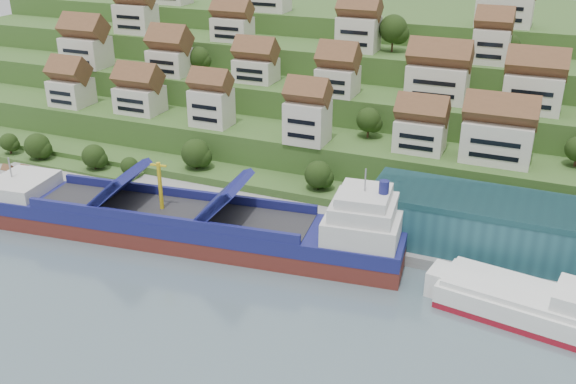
% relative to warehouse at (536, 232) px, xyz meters
% --- Properties ---
extents(ground, '(300.00, 300.00, 0.00)m').
position_rel_warehouse_xyz_m(ground, '(-52.00, -17.00, -7.20)').
color(ground, slate).
rests_on(ground, ground).
extents(quay, '(180.00, 14.00, 2.20)m').
position_rel_warehouse_xyz_m(quay, '(-32.00, -2.00, -6.10)').
color(quay, gray).
rests_on(quay, ground).
extents(pebble_beach, '(45.00, 20.00, 1.00)m').
position_rel_warehouse_xyz_m(pebble_beach, '(-110.00, -5.00, -6.70)').
color(pebble_beach, gray).
rests_on(pebble_beach, ground).
extents(hillside, '(260.00, 128.00, 31.00)m').
position_rel_warehouse_xyz_m(hillside, '(-52.00, 86.55, 3.46)').
color(hillside, '#2D4C1E').
rests_on(hillside, ground).
extents(hillside_village, '(160.79, 64.21, 28.94)m').
position_rel_warehouse_xyz_m(hillside_village, '(-49.15, 42.51, 16.58)').
color(hillside_village, silver).
rests_on(hillside_village, ground).
extents(hillside_trees, '(142.42, 61.03, 31.65)m').
position_rel_warehouse_xyz_m(hillside_trees, '(-60.63, 27.41, 9.38)').
color(hillside_trees, '#223913').
rests_on(hillside_trees, ground).
extents(warehouse, '(60.00, 15.00, 10.00)m').
position_rel_warehouse_xyz_m(warehouse, '(0.00, 0.00, 0.00)').
color(warehouse, '#22525C').
rests_on(warehouse, quay).
extents(flagpole, '(1.28, 0.16, 8.00)m').
position_rel_warehouse_xyz_m(flagpole, '(-33.89, -7.00, -0.32)').
color(flagpole, gray).
rests_on(flagpole, quay).
extents(beach_huts, '(14.40, 3.70, 2.20)m').
position_rel_warehouse_xyz_m(beach_huts, '(-112.00, -6.25, -5.10)').
color(beach_huts, white).
rests_on(beach_huts, pebble_beach).
extents(cargo_ship, '(87.17, 23.19, 19.22)m').
position_rel_warehouse_xyz_m(cargo_ship, '(-61.52, -15.65, -3.62)').
color(cargo_ship, '#5D231C').
rests_on(cargo_ship, ground).
extents(second_ship, '(29.66, 14.81, 8.23)m').
position_rel_warehouse_xyz_m(second_ship, '(1.38, -17.26, -4.72)').
color(second_ship, maroon).
rests_on(second_ship, ground).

